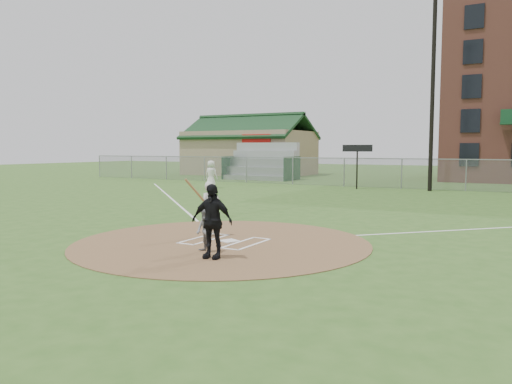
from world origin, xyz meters
The scene contains 14 objects.
ground centered at (0.00, 0.00, 0.00)m, with size 140.00×140.00×0.00m, color #32581E.
dirt_circle centered at (0.00, 0.00, 0.01)m, with size 8.40×8.40×0.02m, color brown.
home_plate centered at (0.14, 0.18, 0.04)m, with size 0.45×0.45×0.03m, color white.
foul_line_third centered at (-9.00, 9.00, 0.01)m, with size 0.10×24.00×0.01m, color white.
catcher centered at (0.41, -1.39, 0.58)m, with size 0.54×0.42×1.12m, color gray.
umpire centered at (0.93, -1.87, 0.93)m, with size 1.06×0.44×1.82m, color black.
ondeck_player centered at (-11.49, 16.35, 0.93)m, with size 0.91×0.59×1.87m, color white.
batters_boxes centered at (0.00, 0.15, 0.03)m, with size 2.08×1.88×0.01m.
batter_at_plate centered at (-0.83, 0.65, 0.86)m, with size 0.85×1.01×1.78m.
outfield_fence centered at (0.00, 22.00, 1.02)m, with size 56.08×0.08×2.03m.
bleachers centered at (-13.00, 26.20, 1.59)m, with size 6.08×3.20×3.20m.
clubhouse centered at (-18.00, 32.99, 2.39)m, with size 12.20×8.71×6.23m.
light_pole centered at (2.00, 21.00, 6.61)m, with size 1.20×0.30×12.22m.
scoreboard_sign centered at (-2.50, 20.20, 2.39)m, with size 2.00×0.10×2.93m.
Camera 1 is at (7.68, -11.79, 2.68)m, focal length 35.00 mm.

